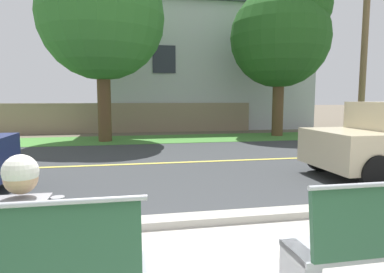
{
  "coord_description": "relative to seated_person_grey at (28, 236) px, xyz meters",
  "views": [
    {
      "loc": [
        -0.67,
        -1.74,
        1.6
      ],
      "look_at": [
        0.36,
        3.53,
        1.0
      ],
      "focal_mm": 31.47,
      "sensor_mm": 36.0,
      "label": 1
    }
  ],
  "objects": [
    {
      "name": "ground_plane",
      "position": [
        1.34,
        7.36,
        -0.68
      ],
      "size": [
        140.0,
        140.0,
        0.0
      ],
      "primitive_type": "plane",
      "color": "#665B4C"
    },
    {
      "name": "curb_edge",
      "position": [
        1.34,
        1.71,
        -0.62
      ],
      "size": [
        44.0,
        0.3,
        0.11
      ],
      "primitive_type": "cube",
      "color": "#ADA89E",
      "rests_on": "ground_plane"
    },
    {
      "name": "street_asphalt",
      "position": [
        1.34,
        5.86,
        -0.67
      ],
      "size": [
        52.0,
        8.0,
        0.01
      ],
      "primitive_type": "cube",
      "color": "#383A3D",
      "rests_on": "ground_plane"
    },
    {
      "name": "road_centre_line",
      "position": [
        1.34,
        5.86,
        -0.67
      ],
      "size": [
        48.0,
        0.14,
        0.01
      ],
      "primitive_type": "cube",
      "color": "#E0CC4C",
      "rests_on": "ground_plane"
    },
    {
      "name": "far_verge_grass",
      "position": [
        1.34,
        10.91,
        -0.67
      ],
      "size": [
        48.0,
        2.8,
        0.02
      ],
      "primitive_type": "cube",
      "color": "#478438",
      "rests_on": "ground_plane"
    },
    {
      "name": "seated_person_grey",
      "position": [
        0.0,
        0.0,
        0.0
      ],
      "size": [
        0.52,
        0.68,
        1.25
      ],
      "color": "#333D56",
      "rests_on": "ground_plane"
    },
    {
      "name": "shade_tree_far_left",
      "position": [
        0.03,
        10.51,
        4.21
      ],
      "size": [
        4.56,
        4.56,
        7.52
      ],
      "color": "brown",
      "rests_on": "ground_plane"
    },
    {
      "name": "shade_tree_left",
      "position": [
        7.24,
        11.09,
        3.79
      ],
      "size": [
        4.16,
        4.16,
        6.87
      ],
      "color": "brown",
      "rests_on": "ground_plane"
    },
    {
      "name": "palm_tree_tall",
      "position": [
        12.63,
        13.07,
        5.77
      ],
      "size": [
        2.09,
        1.98,
        8.03
      ],
      "color": "brown",
      "rests_on": "ground_plane"
    },
    {
      "name": "garden_wall",
      "position": [
        0.26,
        13.92,
        0.02
      ],
      "size": [
        13.0,
        0.36,
        1.4
      ],
      "primitive_type": "cube",
      "color": "gray",
      "rests_on": "ground_plane"
    },
    {
      "name": "house_across_street",
      "position": [
        4.99,
        17.12,
        2.83
      ],
      "size": [
        11.91,
        6.91,
        6.91
      ],
      "color": "#B7BCC1",
      "rests_on": "ground_plane"
    }
  ]
}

